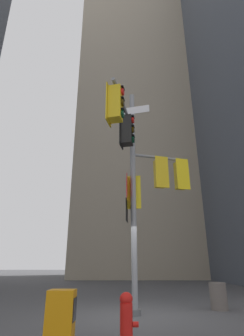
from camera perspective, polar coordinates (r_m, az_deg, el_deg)
name	(u,v)px	position (r m, az deg, el deg)	size (l,w,h in m)	color
ground	(135,316)	(8.56, 2.94, -29.52)	(120.00, 120.00, 0.00)	#474749
building_mid_block	(134,112)	(38.11, 2.74, 12.16)	(13.79, 13.79, 43.54)	tan
signal_pole_assembly	(142,167)	(8.65, 4.32, 0.25)	(2.83, 3.48, 7.46)	gray
fire_hydrant	(127,320)	(5.23, 1.03, -30.21)	(0.33, 0.23, 0.92)	red
newspaper_box	(60,323)	(5.01, -13.30, -30.05)	(0.45, 0.36, 0.98)	orange
trash_bin	(219,296)	(9.92, 20.35, -24.76)	(0.54, 0.54, 0.82)	#59514C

